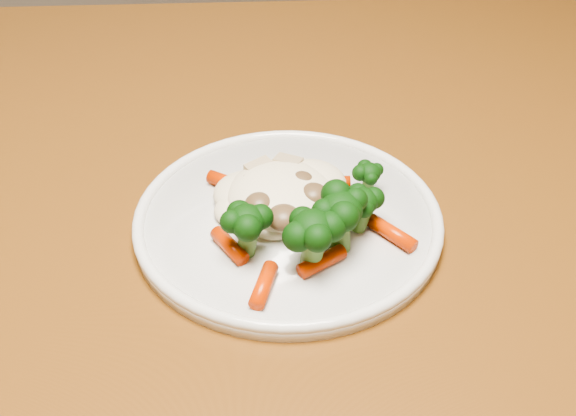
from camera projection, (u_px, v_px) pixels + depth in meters
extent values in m
cube|color=brown|center=(302.00, 218.00, 0.64)|extent=(1.53, 1.24, 0.04)
cylinder|color=white|center=(288.00, 221.00, 0.60)|extent=(0.25, 0.25, 0.01)
ellipsoid|color=#FEEFCB|center=(282.00, 186.00, 0.59)|extent=(0.11, 0.10, 0.04)
ellipsoid|color=black|center=(247.00, 233.00, 0.55)|extent=(0.05, 0.05, 0.04)
ellipsoid|color=black|center=(312.00, 243.00, 0.53)|extent=(0.05, 0.05, 0.05)
ellipsoid|color=black|center=(340.00, 224.00, 0.55)|extent=(0.05, 0.05, 0.05)
ellipsoid|color=black|center=(362.00, 211.00, 0.57)|extent=(0.04, 0.04, 0.04)
ellipsoid|color=black|center=(368.00, 181.00, 0.61)|extent=(0.03, 0.03, 0.03)
cylinder|color=#E73C05|center=(233.00, 184.00, 0.62)|extent=(0.04, 0.04, 0.01)
cylinder|color=#E73C05|center=(269.00, 180.00, 0.62)|extent=(0.05, 0.03, 0.01)
cylinder|color=#E73C05|center=(326.00, 183.00, 0.62)|extent=(0.04, 0.03, 0.01)
cylinder|color=#E73C05|center=(229.00, 246.00, 0.56)|extent=(0.02, 0.04, 0.01)
cylinder|color=#E73C05|center=(264.00, 285.00, 0.52)|extent=(0.03, 0.04, 0.01)
cylinder|color=#E73C05|center=(322.00, 261.00, 0.54)|extent=(0.04, 0.02, 0.01)
cylinder|color=#E73C05|center=(392.00, 233.00, 0.57)|extent=(0.03, 0.05, 0.01)
cylinder|color=#E73C05|center=(305.00, 187.00, 0.60)|extent=(0.02, 0.05, 0.01)
cylinder|color=#E73C05|center=(259.00, 185.00, 0.60)|extent=(0.03, 0.04, 0.01)
ellipsoid|color=brown|center=(299.00, 192.00, 0.59)|extent=(0.02, 0.02, 0.02)
ellipsoid|color=brown|center=(313.00, 195.00, 0.59)|extent=(0.03, 0.03, 0.02)
ellipsoid|color=brown|center=(259.00, 204.00, 0.58)|extent=(0.02, 0.02, 0.02)
ellipsoid|color=brown|center=(284.00, 218.00, 0.56)|extent=(0.03, 0.03, 0.02)
ellipsoid|color=brown|center=(301.00, 183.00, 0.60)|extent=(0.03, 0.03, 0.02)
cube|color=tan|center=(260.00, 170.00, 0.62)|extent=(0.03, 0.02, 0.01)
cube|color=tan|center=(288.00, 165.00, 0.62)|extent=(0.03, 0.03, 0.01)
cube|color=tan|center=(252.00, 183.00, 0.60)|extent=(0.02, 0.02, 0.01)
cube|color=tan|center=(258.00, 178.00, 0.61)|extent=(0.03, 0.02, 0.01)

